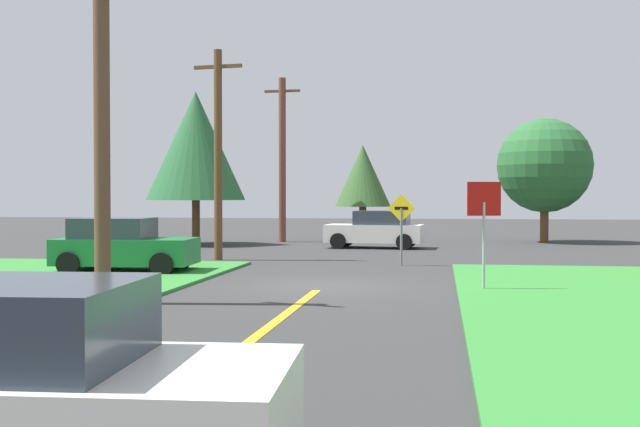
{
  "coord_description": "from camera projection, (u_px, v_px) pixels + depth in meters",
  "views": [
    {
      "loc": [
        2.91,
        -19.51,
        2.26
      ],
      "look_at": [
        -0.79,
        4.7,
        1.72
      ],
      "focal_mm": 44.23,
      "sensor_mm": 36.0,
      "label": 1
    }
  ],
  "objects": [
    {
      "name": "direction_sign",
      "position": [
        401.0,
        221.0,
        25.61
      ],
      "size": [
        0.9,
        0.2,
        2.32
      ],
      "color": "slate",
      "rests_on": "ground"
    },
    {
      "name": "car_behind_on_main_road",
      "position": [
        13.0,
        392.0,
        5.85
      ],
      "size": [
        4.1,
        2.26,
        1.62
      ],
      "rotation": [
        0.0,
        0.0,
        0.06
      ],
      "color": "white",
      "rests_on": "ground"
    },
    {
      "name": "oak_tree_left",
      "position": [
        363.0,
        176.0,
        40.2
      ],
      "size": [
        2.86,
        2.86,
        4.88
      ],
      "color": "brown",
      "rests_on": "ground"
    },
    {
      "name": "utility_pole_far",
      "position": [
        282.0,
        158.0,
        38.9
      ],
      "size": [
        1.8,
        0.35,
        8.1
      ],
      "color": "brown",
      "rests_on": "ground"
    },
    {
      "name": "lane_stripe_center",
      "position": [
        245.0,
        345.0,
        11.87
      ],
      "size": [
        0.2,
        14.0,
        0.01
      ],
      "primitive_type": "cube",
      "color": "yellow",
      "rests_on": "ground"
    },
    {
      "name": "pine_tree_center",
      "position": [
        545.0,
        166.0,
        38.38
      ],
      "size": [
        4.59,
        4.59,
        6.05
      ],
      "color": "brown",
      "rests_on": "ground"
    },
    {
      "name": "ground_plane",
      "position": [
        323.0,
        286.0,
        19.77
      ],
      "size": [
        120.0,
        120.0,
        0.0
      ],
      "primitive_type": "plane",
      "color": "#323232"
    },
    {
      "name": "parked_car_near_building",
      "position": [
        123.0,
        246.0,
        23.16
      ],
      "size": [
        4.09,
        2.31,
        1.62
      ],
      "rotation": [
        0.0,
        0.0,
        0.06
      ],
      "color": "#196B33",
      "rests_on": "ground"
    },
    {
      "name": "utility_pole_mid",
      "position": [
        218.0,
        152.0,
        27.76
      ],
      "size": [
        1.8,
        0.36,
        7.41
      ],
      "color": "brown",
      "rests_on": "ground"
    },
    {
      "name": "stop_sign",
      "position": [
        484.0,
        214.0,
        18.57
      ],
      "size": [
        0.79,
        0.2,
        2.6
      ],
      "rotation": [
        0.0,
        0.0,
        3.35
      ],
      "color": "#9EA0A8",
      "rests_on": "ground"
    },
    {
      "name": "car_approaching_junction",
      "position": [
        376.0,
        230.0,
        34.27
      ],
      "size": [
        4.31,
        2.37,
        1.62
      ],
      "rotation": [
        0.0,
        0.0,
        3.06
      ],
      "color": "white",
      "rests_on": "ground"
    },
    {
      "name": "oak_tree_right",
      "position": [
        196.0,
        146.0,
        36.6
      ],
      "size": [
        4.6,
        4.6,
        7.15
      ],
      "color": "brown",
      "rests_on": "ground"
    },
    {
      "name": "utility_pole_near",
      "position": [
        102.0,
        128.0,
        16.51
      ],
      "size": [
        1.76,
        0.61,
        7.21
      ],
      "color": "brown",
      "rests_on": "ground"
    }
  ]
}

